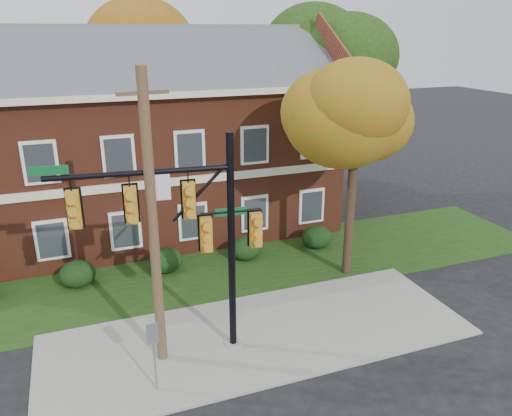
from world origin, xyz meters
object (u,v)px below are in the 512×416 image
object	(u,v)px
hedge_left	(77,274)
hedge_center	(166,260)
hedge_right	(245,248)
tree_far_rear	(138,42)
sign_post	(154,346)
utility_pole	(153,226)
tree_near_right	(364,112)
traffic_signal	(188,225)
tree_right_rear	(342,57)
apartment_building	(139,131)
hedge_far_right	(317,237)

from	to	relation	value
hedge_left	hedge_center	world-z (taller)	same
hedge_left	hedge_right	xyz separation A→B (m)	(7.00, 0.00, 0.00)
tree_far_rear	sign_post	distance (m)	21.77
utility_pole	tree_far_rear	bearing A→B (deg)	74.20
sign_post	tree_near_right	bearing A→B (deg)	20.60
hedge_center	traffic_signal	size ratio (longest dim) A/B	0.20
hedge_right	tree_near_right	size ratio (longest dim) A/B	0.16
tree_far_rear	tree_right_rear	bearing A→B (deg)	-35.00
hedge_right	sign_post	size ratio (longest dim) A/B	0.64
traffic_signal	tree_near_right	bearing A→B (deg)	27.98
tree_far_rear	sign_post	size ratio (longest dim) A/B	5.24
apartment_building	hedge_far_right	size ratio (longest dim) A/B	13.43
hedge_far_right	tree_right_rear	distance (m)	10.66
apartment_building	tree_near_right	distance (m)	10.97
apartment_building	tree_near_right	size ratio (longest dim) A/B	2.19
tree_near_right	traffic_signal	world-z (taller)	tree_near_right
tree_right_rear	tree_far_rear	distance (m)	12.20
hedge_center	utility_pole	xyz separation A→B (m)	(-1.24, -5.82, 3.91)
tree_far_rear	traffic_signal	distance (m)	19.50
traffic_signal	utility_pole	xyz separation A→B (m)	(-1.00, -0.01, 0.13)
utility_pole	sign_post	distance (m)	3.27
hedge_center	tree_near_right	xyz separation A→B (m)	(7.22, -2.83, 6.14)
tree_far_rear	sign_post	world-z (taller)	tree_far_rear
hedge_center	hedge_far_right	distance (m)	7.00
hedge_center	hedge_right	distance (m)	3.50
hedge_left	hedge_right	world-z (taller)	same
hedge_right	traffic_signal	bearing A→B (deg)	-122.79
apartment_building	hedge_right	size ratio (longest dim) A/B	13.43
hedge_far_right	tree_right_rear	xyz separation A→B (m)	(4.31, 6.11, 7.60)
hedge_far_right	apartment_building	bearing A→B (deg)	143.11
hedge_center	sign_post	xyz separation A→B (m)	(-1.65, -7.18, 0.97)
hedge_far_right	utility_pole	size ratio (longest dim) A/B	0.16
tree_far_rear	traffic_signal	size ratio (longest dim) A/B	1.66
tree_near_right	tree_far_rear	distance (m)	17.12
tree_far_rear	utility_pole	distance (m)	19.59
traffic_signal	sign_post	size ratio (longest dim) A/B	3.15
apartment_building	hedge_right	bearing A→B (deg)	-56.33
tree_right_rear	tree_far_rear	xyz separation A→B (m)	(-9.97, 6.98, 0.72)
tree_right_rear	sign_post	bearing A→B (deg)	-134.30
hedge_right	tree_near_right	xyz separation A→B (m)	(3.72, -2.83, 6.14)
hedge_left	tree_right_rear	xyz separation A→B (m)	(14.81, 6.11, 7.60)
traffic_signal	utility_pole	bearing A→B (deg)	-172.95
hedge_right	tree_far_rear	distance (m)	15.66
hedge_left	tree_near_right	world-z (taller)	tree_near_right
hedge_left	tree_right_rear	distance (m)	17.74
hedge_left	hedge_far_right	xyz separation A→B (m)	(10.50, 0.00, 0.00)
hedge_center	tree_far_rear	world-z (taller)	tree_far_rear
tree_right_rear	traffic_signal	distance (m)	17.03
tree_near_right	tree_right_rear	xyz separation A→B (m)	(4.09, 8.95, 1.45)
apartment_building	hedge_right	world-z (taller)	apartment_building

